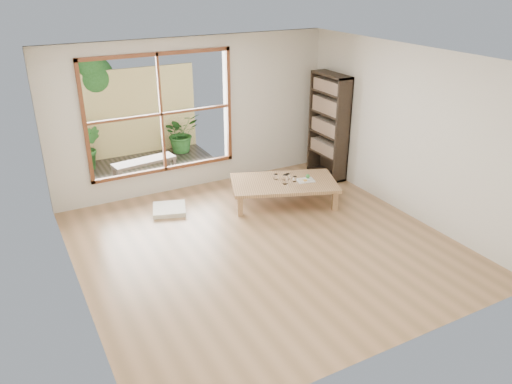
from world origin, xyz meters
The scene contains 15 objects.
ground centered at (0.00, 0.00, 0.00)m, with size 5.00×5.00×0.00m, color #A97D54.
low_table centered at (0.98, 1.07, 0.33)m, with size 1.95×1.52×0.38m.
floor_cushion centered at (-0.83, 1.64, 0.04)m, with size 0.52×0.52×0.07m, color beige.
bookshelf centered at (2.33, 1.73, 0.96)m, with size 0.31×0.86×1.91m, color #2E2319.
glass_tall centered at (0.95, 0.98, 0.45)m, with size 0.08×0.08×0.16m, color silver.
glass_mid centered at (1.14, 0.98, 0.42)m, with size 0.06×0.06×0.09m, color silver.
glass_short centered at (1.09, 1.12, 0.42)m, with size 0.08×0.08×0.10m, color silver.
glass_small centered at (0.91, 1.22, 0.42)m, with size 0.07×0.07×0.09m, color silver.
food_tray centered at (1.32, 0.93, 0.40)m, with size 0.32×0.26×0.09m.
deck centered at (-0.60, 3.56, 0.00)m, with size 2.80×2.00×0.05m, color #342D26.
garden_bench centered at (-0.78, 3.11, 0.33)m, with size 1.19×0.49×0.37m.
bamboo_fence centered at (-0.60, 4.56, 0.90)m, with size 2.80×0.06×1.80m, color #DBBD70.
shrub_right centered at (0.36, 4.22, 0.43)m, with size 0.73×0.63×0.81m, color #255A21.
shrub_left centered at (-1.57, 4.08, 0.46)m, with size 0.48×0.39×0.88m, color #255A21.
garden_tree centered at (-1.28, 4.86, 1.63)m, with size 1.04×0.85×2.22m.
Camera 1 is at (-3.02, -5.40, 3.60)m, focal length 35.00 mm.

